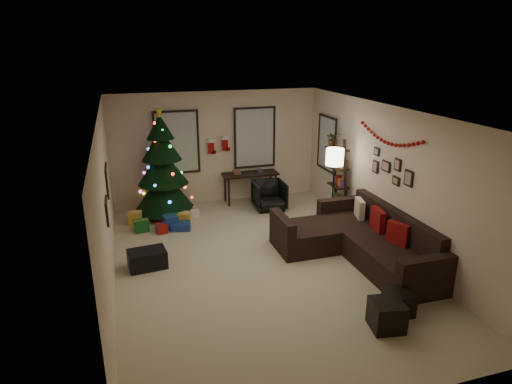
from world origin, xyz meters
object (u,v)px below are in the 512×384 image
sofa (359,242)px  desk_chair (269,195)px  bookshelf (339,180)px  desk (250,176)px  christmas_tree (163,171)px

sofa → desk_chair: bearing=105.2°
desk_chair → bookshelf: 1.72m
desk_chair → desk: bearing=115.5°
christmas_tree → desk_chair: (2.40, -0.37, -0.70)m
desk → bookshelf: bearing=-47.6°
desk_chair → christmas_tree: bearing=173.9°
christmas_tree → sofa: bearing=-45.4°
desk → christmas_tree: bearing=-172.4°
desk → sofa: bearing=-73.3°
desk → bookshelf: (1.54, -1.68, 0.26)m
bookshelf → desk: bearing=132.4°
desk → desk_chair: desk is taller
christmas_tree → sofa: size_ratio=0.84×
sofa → desk_chair: size_ratio=4.41×
desk_chair → sofa: bearing=-72.2°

